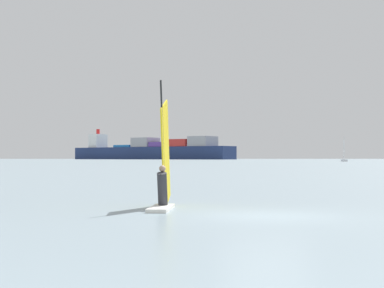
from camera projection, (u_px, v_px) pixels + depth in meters
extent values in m
plane|color=gray|center=(265.00, 216.00, 17.79)|extent=(4000.00, 4000.00, 0.00)
cube|color=white|center=(161.00, 208.00, 19.82)|extent=(1.29, 2.45, 0.12)
cylinder|color=black|center=(163.00, 144.00, 20.33)|extent=(0.40, 1.16, 4.11)
cube|color=yellow|center=(166.00, 154.00, 21.04)|extent=(0.76, 2.42, 3.83)
cylinder|color=black|center=(164.00, 174.00, 20.56)|extent=(0.50, 1.57, 0.04)
cylinder|color=#2D2D33|center=(162.00, 189.00, 20.18)|extent=(0.49, 0.70, 1.15)
sphere|color=tan|center=(162.00, 169.00, 20.20)|extent=(0.22, 0.22, 0.22)
cube|color=navy|center=(150.00, 153.00, 674.19)|extent=(159.65, 172.03, 13.48)
cube|color=silver|center=(98.00, 141.00, 721.06)|extent=(22.57, 22.22, 15.95)
cylinder|color=red|center=(98.00, 132.00, 721.31)|extent=(4.00, 4.00, 6.00)
cube|color=#1E66AD|center=(128.00, 146.00, 693.31)|extent=(32.88, 32.88, 2.60)
cube|color=#99999E|center=(145.00, 142.00, 678.21)|extent=(32.88, 32.88, 10.40)
cube|color=#59388C|center=(164.00, 144.00, 662.96)|extent=(32.88, 32.88, 5.20)
cube|color=red|center=(183.00, 143.00, 647.80)|extent=(32.88, 32.88, 7.80)
cube|color=#99999E|center=(203.00, 141.00, 632.65)|extent=(32.88, 32.88, 10.40)
cube|color=#4C564C|center=(212.00, 153.00, 1394.68)|extent=(1335.85, 327.24, 23.97)
cube|color=white|center=(344.00, 160.00, 275.69)|extent=(4.52, 8.46, 1.03)
cylinder|color=#B2B2B7|center=(344.00, 148.00, 275.81)|extent=(0.16, 0.16, 10.17)
cube|color=white|center=(344.00, 149.00, 276.60)|extent=(0.83, 2.30, 8.54)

